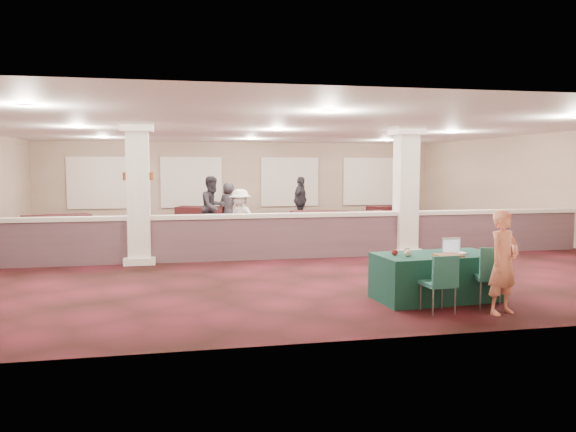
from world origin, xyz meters
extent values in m
plane|color=#45111A|center=(0.00, 0.00, 0.00)|extent=(16.00, 16.00, 0.00)
cube|color=#836B5A|center=(0.00, 8.00, 1.60)|extent=(16.00, 0.04, 3.20)
cube|color=#836B5A|center=(0.00, -8.00, 1.60)|extent=(16.00, 0.04, 3.20)
cube|color=#836B5A|center=(8.00, 0.00, 1.60)|extent=(0.04, 16.00, 3.20)
cube|color=white|center=(0.00, 0.00, 3.20)|extent=(16.00, 16.00, 0.02)
cube|color=#4C333B|center=(0.00, -1.50, 0.50)|extent=(15.60, 0.20, 1.00)
cube|color=beige|center=(0.00, -1.50, 1.05)|extent=(15.60, 0.28, 0.10)
cube|color=white|center=(-3.50, -1.50, 1.60)|extent=(0.50, 0.50, 3.20)
cube|color=white|center=(-3.50, -1.50, 0.08)|extent=(0.70, 0.70, 0.16)
cube|color=white|center=(-3.50, -1.50, 3.10)|extent=(0.72, 0.72, 0.20)
cube|color=white|center=(3.00, -1.50, 1.60)|extent=(0.50, 0.50, 3.20)
cube|color=white|center=(3.00, -1.50, 0.08)|extent=(0.70, 0.70, 0.16)
cube|color=white|center=(3.00, -1.50, 3.10)|extent=(0.72, 0.72, 0.20)
cylinder|color=brown|center=(-3.78, -1.50, 2.00)|extent=(0.12, 0.12, 0.18)
cylinder|color=beige|center=(-3.78, -1.50, 2.00)|extent=(0.09, 0.09, 0.10)
cylinder|color=brown|center=(-3.22, -1.50, 2.00)|extent=(0.12, 0.12, 0.18)
cylinder|color=beige|center=(-3.22, -1.50, 2.00)|extent=(0.09, 0.09, 0.10)
cube|color=#0E362F|center=(1.54, -6.16, 0.38)|extent=(2.07, 1.15, 0.77)
cube|color=#1C5144|center=(2.16, -6.79, 0.48)|extent=(0.61, 0.61, 0.06)
cube|color=#1C5144|center=(2.10, -7.00, 0.74)|extent=(0.46, 0.19, 0.47)
cylinder|color=slate|center=(1.91, -6.92, 0.22)|extent=(0.03, 0.03, 0.45)
cylinder|color=slate|center=(2.29, -7.04, 0.22)|extent=(0.03, 0.03, 0.45)
cylinder|color=slate|center=(2.03, -6.54, 0.22)|extent=(0.03, 0.03, 0.45)
cylinder|color=slate|center=(2.41, -6.66, 0.22)|extent=(0.03, 0.03, 0.45)
cube|color=#1C5144|center=(1.19, -6.92, 0.44)|extent=(0.48, 0.48, 0.06)
cube|color=#1C5144|center=(1.21, -7.12, 0.68)|extent=(0.43, 0.08, 0.43)
cylinder|color=slate|center=(1.02, -7.12, 0.20)|extent=(0.02, 0.02, 0.41)
cylinder|color=slate|center=(1.39, -7.09, 0.20)|extent=(0.02, 0.02, 0.41)
cylinder|color=slate|center=(1.00, -6.75, 0.20)|extent=(0.02, 0.02, 0.41)
cylinder|color=slate|center=(1.37, -6.72, 0.20)|extent=(0.02, 0.02, 0.41)
imported|color=#FC866D|center=(2.11, -7.20, 0.79)|extent=(0.67, 0.56, 1.57)
cube|color=black|center=(-3.69, 0.30, 0.38)|extent=(2.07, 1.54, 0.75)
cube|color=black|center=(2.00, 3.00, 0.39)|extent=(1.98, 1.13, 0.77)
cube|color=black|center=(3.31, 2.65, 0.38)|extent=(2.04, 1.35, 0.76)
cube|color=black|center=(-6.17, 3.20, 0.38)|extent=(2.10, 1.56, 0.77)
cube|color=black|center=(-1.69, 6.50, 0.36)|extent=(1.99, 1.46, 0.73)
cube|color=black|center=(5.72, 6.50, 0.32)|extent=(1.77, 1.24, 0.65)
imported|color=black|center=(-1.50, 3.14, 0.96)|extent=(1.05, 0.96, 1.92)
imported|color=silver|center=(-0.92, 0.66, 0.80)|extent=(1.04, 1.08, 1.61)
imported|color=black|center=(2.00, 6.00, 0.92)|extent=(1.05, 1.18, 1.85)
imported|color=black|center=(-0.72, 5.92, 0.82)|extent=(0.92, 0.78, 1.65)
cube|color=silver|center=(1.86, -6.19, 0.78)|extent=(0.36, 0.27, 0.02)
cube|color=silver|center=(1.85, -6.06, 0.90)|extent=(0.35, 0.04, 0.23)
cube|color=silver|center=(1.85, -6.07, 0.89)|extent=(0.32, 0.03, 0.20)
cube|color=#B95C1D|center=(1.61, -6.42, 0.79)|extent=(0.44, 0.35, 0.03)
sphere|color=beige|center=(0.97, -6.30, 0.83)|extent=(0.12, 0.12, 0.12)
sphere|color=maroon|center=(0.80, -6.16, 0.82)|extent=(0.11, 0.11, 0.11)
sphere|color=#454549|center=(1.06, -6.07, 0.82)|extent=(0.11, 0.11, 0.11)
cube|color=red|center=(2.24, -6.40, 0.78)|extent=(0.13, 0.04, 0.01)
camera|label=1|loc=(-2.73, -14.69, 2.21)|focal=35.00mm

